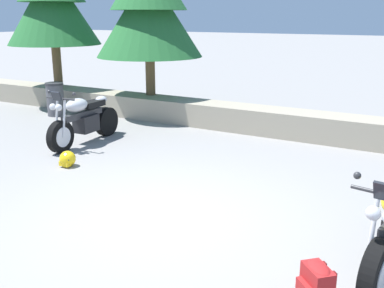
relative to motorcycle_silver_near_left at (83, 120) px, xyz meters
The scene contains 7 objects.
ground_plane 3.96m from the motorcycle_silver_near_left, 32.76° to the right, with size 120.00×120.00×0.00m, color gray.
stone_wall 4.26m from the motorcycle_silver_near_left, 38.99° to the left, with size 36.00×0.80×0.55m, color gray.
motorcycle_silver_near_left is the anchor object (origin of this frame).
rider_backpack 6.38m from the motorcycle_silver_near_left, 29.28° to the right, with size 0.35×0.35×0.47m.
rider_helmet 1.51m from the motorcycle_silver_near_left, 58.77° to the right, with size 0.28×0.28×0.28m.
pine_tree_mid_left 3.71m from the motorcycle_silver_near_left, 97.11° to the left, with size 2.65×2.65×3.58m.
trash_bin 3.03m from the motorcycle_silver_near_left, 146.54° to the left, with size 0.46×0.46×0.86m.
Camera 1 is at (3.03, -4.52, 2.52)m, focal length 42.36 mm.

